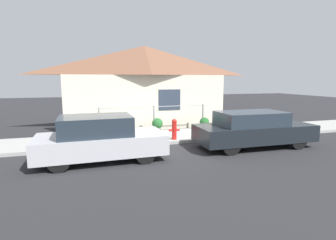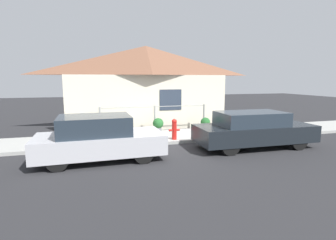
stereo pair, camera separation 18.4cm
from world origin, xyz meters
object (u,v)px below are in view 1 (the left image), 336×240
at_px(car_left, 100,139).
at_px(potted_plant_corner, 204,123).
at_px(potted_plant_by_fence, 117,127).
at_px(fire_hydrant, 174,129).
at_px(car_right, 253,129).
at_px(potted_plant_near_hydrant, 157,124).

bearing_deg(car_left, potted_plant_corner, 30.58).
bearing_deg(potted_plant_by_fence, car_left, -105.43).
distance_m(fire_hydrant, potted_plant_corner, 2.46).
xyz_separation_m(car_right, potted_plant_near_hydrant, (-2.74, 3.23, -0.21)).
height_order(car_right, potted_plant_near_hydrant, car_right).
xyz_separation_m(car_left, potted_plant_by_fence, (0.79, 2.86, -0.17)).
height_order(car_left, car_right, car_left).
xyz_separation_m(potted_plant_by_fence, potted_plant_corner, (4.04, 0.12, -0.04)).
distance_m(car_right, potted_plant_corner, 3.04).
bearing_deg(car_right, potted_plant_corner, 101.48).
relative_size(car_right, potted_plant_corner, 7.38).
bearing_deg(fire_hydrant, potted_plant_near_hydrant, 97.38).
relative_size(car_right, fire_hydrant, 5.29).
bearing_deg(car_left, fire_hydrant, 26.62).
relative_size(car_left, car_right, 0.89).
relative_size(fire_hydrant, potted_plant_by_fence, 1.22).
height_order(car_left, potted_plant_near_hydrant, car_left).
relative_size(fire_hydrant, potted_plant_near_hydrant, 1.33).
distance_m(car_left, fire_hydrant, 3.24).
bearing_deg(potted_plant_near_hydrant, fire_hydrant, -82.62).
xyz_separation_m(fire_hydrant, potted_plant_corner, (1.97, 1.48, -0.09)).
xyz_separation_m(potted_plant_near_hydrant, potted_plant_corner, (2.19, -0.25, 0.01)).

